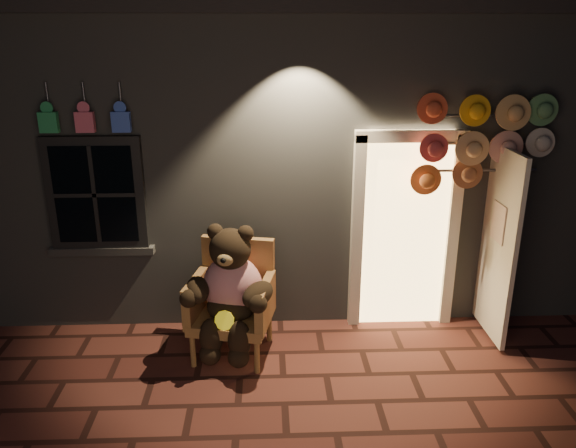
{
  "coord_description": "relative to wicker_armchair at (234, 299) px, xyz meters",
  "views": [
    {
      "loc": [
        -0.14,
        -4.19,
        3.17
      ],
      "look_at": [
        0.07,
        1.0,
        1.35
      ],
      "focal_mm": 35.0,
      "sensor_mm": 36.0,
      "label": 1
    }
  ],
  "objects": [
    {
      "name": "ground",
      "position": [
        0.49,
        -0.95,
        -0.57
      ],
      "size": [
        60.0,
        60.0,
        0.0
      ],
      "primitive_type": "plane",
      "color": "#5B2B23",
      "rests_on": "ground"
    },
    {
      "name": "shop_building",
      "position": [
        0.49,
        3.04,
        1.16
      ],
      "size": [
        7.3,
        5.95,
        3.51
      ],
      "color": "slate",
      "rests_on": "ground"
    },
    {
      "name": "wicker_armchair",
      "position": [
        0.0,
        0.0,
        0.0
      ],
      "size": [
        0.91,
        0.85,
        1.15
      ],
      "rotation": [
        0.0,
        0.0,
        -0.21
      ],
      "color": "olive",
      "rests_on": "ground"
    },
    {
      "name": "teddy_bear",
      "position": [
        -0.02,
        -0.15,
        0.16
      ],
      "size": [
        0.94,
        0.81,
        1.31
      ],
      "rotation": [
        0.0,
        0.0,
        -0.21
      ],
      "color": "#AA121D",
      "rests_on": "ground"
    },
    {
      "name": "hat_rack",
      "position": [
        2.49,
        0.33,
        1.52
      ],
      "size": [
        1.44,
        0.22,
        2.55
      ],
      "color": "#59595E",
      "rests_on": "ground"
    }
  ]
}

